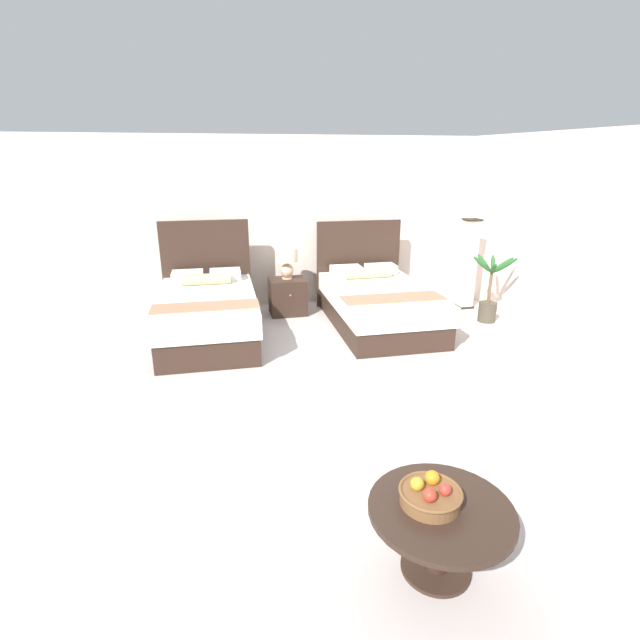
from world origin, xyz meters
The scene contains 11 objects.
ground_plane centered at (0.00, 0.00, -0.01)m, with size 10.02×10.09×0.02m, color #BDB2AD.
wall_back centered at (0.00, 3.25, 1.27)m, with size 10.02×0.12×2.54m, color silver.
wall_side_right centered at (3.21, 0.40, 1.27)m, with size 0.12×5.69×2.54m, color silver.
bed_near_window centered at (-1.15, 1.88, 0.35)m, with size 1.26×2.06×1.40m.
bed_near_corner centered at (1.15, 1.88, 0.32)m, with size 1.34×2.20×1.31m.
nightstand centered at (0.02, 2.64, 0.27)m, with size 0.53×0.46×0.53m.
table_lamp centered at (0.02, 2.66, 0.82)m, with size 0.31×0.31×0.46m.
coffee_table centered at (0.06, -2.21, 0.32)m, with size 0.80×0.80×0.43m.
fruit_bowl centered at (0.01, -2.16, 0.49)m, with size 0.35×0.35×0.16m.
floor_lamp_corner centered at (2.75, 2.34, 0.68)m, with size 0.23×0.23×1.36m.
potted_palm centered at (2.72, 1.65, 0.35)m, with size 0.60×0.54×0.99m.
Camera 1 is at (-1.07, -4.16, 2.25)m, focal length 27.04 mm.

